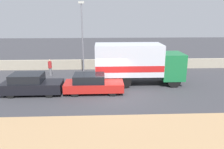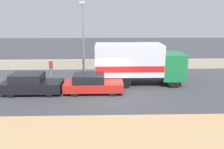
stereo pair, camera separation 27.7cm
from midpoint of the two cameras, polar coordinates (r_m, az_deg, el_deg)
ground_plane at (r=16.52m, az=-0.66°, el=-5.09°), size 80.00×80.00×0.00m
dirt_shoulder_foreground at (r=11.39m, az=0.33°, el=-15.07°), size 60.00×4.01×0.04m
stone_wall_backdrop at (r=23.86m, az=-1.28°, el=2.71°), size 60.00×0.35×1.04m
street_lamp at (r=22.34m, az=-8.12°, el=10.84°), size 0.56×0.28×6.99m
box_truck at (r=18.41m, az=5.92°, el=3.14°), size 7.34×2.49×3.44m
car_hatchback at (r=16.63m, az=-5.58°, el=-2.39°), size 4.43×1.84×1.46m
car_sedan_second at (r=17.37m, az=-20.78°, el=-2.42°), size 4.39×1.79×1.58m
pedestrian at (r=22.06m, az=-16.22°, el=1.83°), size 0.35×0.35×1.60m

